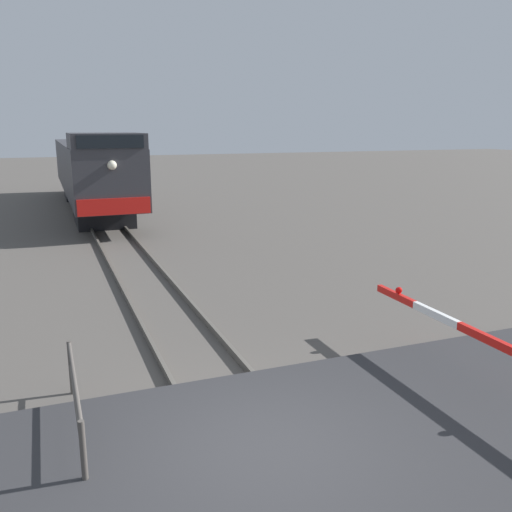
{
  "coord_description": "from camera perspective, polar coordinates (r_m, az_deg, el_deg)",
  "views": [
    {
      "loc": [
        -2.54,
        -6.22,
        4.45
      ],
      "look_at": [
        1.02,
        2.99,
        2.11
      ],
      "focal_mm": 38.79,
      "sensor_mm": 36.0,
      "label": 1
    }
  ],
  "objects": [
    {
      "name": "ground_plane",
      "position": [
        8.06,
        0.97,
        -20.2
      ],
      "size": [
        160.0,
        160.0,
        0.0
      ],
      "primitive_type": "plane",
      "color": "#514C47"
    },
    {
      "name": "rail_track_left",
      "position": [
        7.82,
        -4.24,
        -20.75
      ],
      "size": [
        0.08,
        80.0,
        0.15
      ],
      "primitive_type": "cube",
      "color": "#59544C",
      "rests_on": "ground_plane"
    },
    {
      "name": "rail_track_right",
      "position": [
        8.28,
        5.84,
        -18.69
      ],
      "size": [
        0.08,
        80.0,
        0.15
      ],
      "primitive_type": "cube",
      "color": "#59544C",
      "rests_on": "ground_plane"
    },
    {
      "name": "road_surface",
      "position": [
        8.02,
        0.97,
        -19.75
      ],
      "size": [
        36.0,
        4.71,
        0.15
      ],
      "primitive_type": "cube",
      "color": "#2D2D30",
      "rests_on": "ground_plane"
    },
    {
      "name": "locomotive",
      "position": [
        30.95,
        -16.57,
        8.53
      ],
      "size": [
        2.92,
        18.74,
        4.16
      ],
      "color": "black",
      "rests_on": "ground_plane"
    },
    {
      "name": "guard_railing",
      "position": [
        8.69,
        -18.11,
        -13.51
      ],
      "size": [
        0.08,
        2.82,
        0.95
      ],
      "color": "#4C4742",
      "rests_on": "ground_plane"
    }
  ]
}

